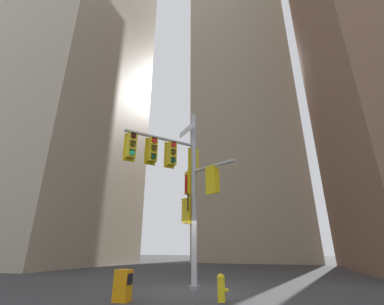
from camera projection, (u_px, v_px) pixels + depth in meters
name	position (u px, v px, depth m)	size (l,w,h in m)	color
ground	(194.00, 290.00, 9.54)	(120.00, 120.00, 0.00)	#38383A
building_tower_left	(70.00, 80.00, 32.25)	(14.77, 14.77, 42.70)	tan
building_mid_block	(245.00, 107.00, 41.01)	(13.82, 13.82, 45.42)	tan
signal_pole_assembly	(182.00, 176.00, 10.75)	(4.15, 2.98, 7.38)	#B2B2B5
fire_hydrant	(221.00, 287.00, 7.50)	(0.33, 0.23, 0.75)	yellow
newspaper_box	(123.00, 285.00, 7.54)	(0.45, 0.36, 0.86)	orange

